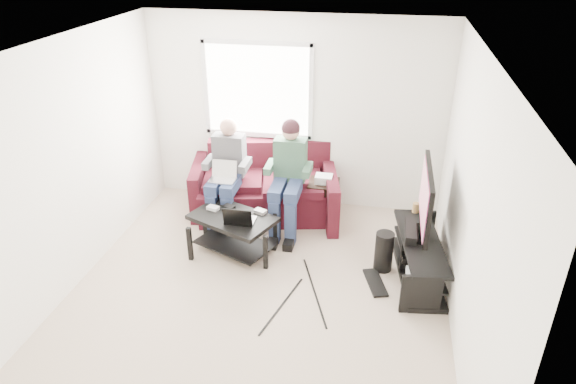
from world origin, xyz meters
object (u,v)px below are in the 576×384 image
(tv_stand, at_px, (419,259))
(end_table, at_px, (323,201))
(sofa, at_px, (264,190))
(subwoofer, at_px, (384,251))
(tv, at_px, (426,199))
(coffee_table, at_px, (233,226))

(tv_stand, bearing_deg, end_table, 140.84)
(sofa, height_order, subwoofer, sofa)
(sofa, bearing_deg, subwoofer, -32.68)
(tv, relative_size, subwoofer, 2.31)
(sofa, relative_size, tv, 1.98)
(coffee_table, height_order, subwoofer, coffee_table)
(tv_stand, height_order, tv, tv)
(sofa, xyz_separation_m, tv, (2.03, -0.99, 0.58))
(tv, distance_m, subwoofer, 0.79)
(coffee_table, height_order, end_table, end_table)
(coffee_table, bearing_deg, tv, 1.22)
(tv, bearing_deg, sofa, 154.15)
(coffee_table, relative_size, tv, 1.02)
(sofa, height_order, tv, tv)
(coffee_table, bearing_deg, sofa, 82.51)
(subwoofer, bearing_deg, tv_stand, -4.23)
(tv_stand, distance_m, tv, 0.72)
(tv, bearing_deg, subwoofer, -169.59)
(sofa, distance_m, subwoofer, 1.96)
(end_table, bearing_deg, tv_stand, -39.16)
(tv_stand, distance_m, subwoofer, 0.39)
(coffee_table, relative_size, subwoofer, 2.37)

